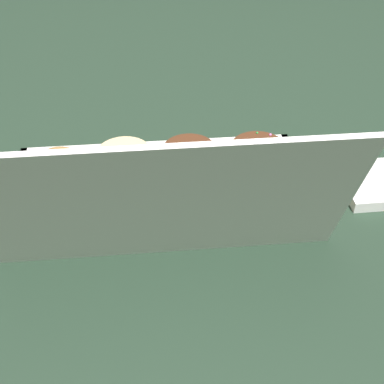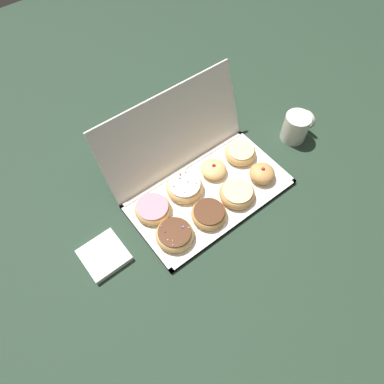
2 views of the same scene
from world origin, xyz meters
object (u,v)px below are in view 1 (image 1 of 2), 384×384
(donut_box, at_px, (160,190))
(glazed_ring_donut_7, at_px, (49,207))
(sprinkle_donut_0, at_px, (258,154))
(pink_frosted_donut_4, at_px, (271,194))
(glazed_ring_donut_2, at_px, (124,160))
(chocolate_frosted_donut_1, at_px, (189,156))
(napkin_stack, at_px, (376,184))
(sprinkle_donut_5, at_px, (196,199))
(jelly_filled_donut_3, at_px, (58,164))
(jelly_filled_donut_6, at_px, (122,203))

(donut_box, distance_m, glazed_ring_donut_7, 0.19)
(sprinkle_donut_0, height_order, pink_frosted_donut_4, sprinkle_donut_0)
(glazed_ring_donut_2, distance_m, pink_frosted_donut_4, 0.27)
(chocolate_frosted_donut_1, bearing_deg, napkin_stack, 164.70)
(glazed_ring_donut_2, distance_m, sprinkle_donut_5, 0.17)
(sprinkle_donut_0, distance_m, chocolate_frosted_donut_1, 0.13)
(napkin_stack, bearing_deg, jelly_filled_donut_3, -8.16)
(sprinkle_donut_0, bearing_deg, jelly_filled_donut_6, 24.99)
(chocolate_frosted_donut_1, bearing_deg, pink_frosted_donut_4, 136.16)
(jelly_filled_donut_3, height_order, napkin_stack, jelly_filled_donut_3)
(chocolate_frosted_donut_1, bearing_deg, glazed_ring_donut_2, 1.00)
(sprinkle_donut_5, bearing_deg, pink_frosted_donut_4, -178.29)
(pink_frosted_donut_4, distance_m, glazed_ring_donut_7, 0.37)
(sprinkle_donut_5, relative_size, jelly_filled_donut_6, 1.40)
(sprinkle_donut_0, relative_size, glazed_ring_donut_2, 1.00)
(sprinkle_donut_0, distance_m, sprinkle_donut_5, 0.17)
(sprinkle_donut_0, relative_size, napkin_stack, 0.94)
(sprinkle_donut_0, bearing_deg, sprinkle_donut_5, 43.03)
(donut_box, bearing_deg, glazed_ring_donut_7, 17.33)
(sprinkle_donut_0, bearing_deg, donut_box, 17.03)
(jelly_filled_donut_6, bearing_deg, glazed_ring_donut_2, -91.42)
(sprinkle_donut_5, bearing_deg, donut_box, -47.21)
(glazed_ring_donut_2, distance_m, jelly_filled_donut_6, 0.12)
(chocolate_frosted_donut_1, height_order, jelly_filled_donut_6, jelly_filled_donut_6)
(sprinkle_donut_0, relative_size, jelly_filled_donut_3, 1.36)
(chocolate_frosted_donut_1, distance_m, jelly_filled_donut_3, 0.24)
(chocolate_frosted_donut_1, distance_m, glazed_ring_donut_2, 0.12)
(jelly_filled_donut_6, height_order, napkin_stack, jelly_filled_donut_6)
(donut_box, bearing_deg, napkin_stack, 176.25)
(chocolate_frosted_donut_1, height_order, napkin_stack, chocolate_frosted_donut_1)
(pink_frosted_donut_4, height_order, glazed_ring_donut_7, glazed_ring_donut_7)
(sprinkle_donut_0, xyz_separation_m, pink_frosted_donut_4, (-0.00, 0.11, -0.00))
(sprinkle_donut_0, height_order, jelly_filled_donut_6, jelly_filled_donut_6)
(jelly_filled_donut_3, distance_m, napkin_stack, 0.57)
(chocolate_frosted_donut_1, height_order, pink_frosted_donut_4, chocolate_frosted_donut_1)
(sprinkle_donut_5, distance_m, napkin_stack, 0.33)
(chocolate_frosted_donut_1, relative_size, jelly_filled_donut_3, 1.31)
(sprinkle_donut_0, height_order, glazed_ring_donut_2, sprinkle_donut_0)
(glazed_ring_donut_7, bearing_deg, jelly_filled_donut_6, 178.94)
(jelly_filled_donut_3, relative_size, pink_frosted_donut_4, 0.75)
(sprinkle_donut_0, xyz_separation_m, jelly_filled_donut_6, (0.25, 0.12, -0.00))
(sprinkle_donut_0, bearing_deg, pink_frosted_donut_4, 90.41)
(jelly_filled_donut_3, xyz_separation_m, napkin_stack, (-0.56, 0.08, -0.02))
(pink_frosted_donut_4, bearing_deg, napkin_stack, -170.59)
(sprinkle_donut_5, bearing_deg, napkin_stack, -173.57)
(donut_box, distance_m, chocolate_frosted_donut_1, 0.09)
(sprinkle_donut_5, relative_size, napkin_stack, 0.98)
(pink_frosted_donut_4, bearing_deg, glazed_ring_donut_2, -26.02)
(sprinkle_donut_0, height_order, napkin_stack, sprinkle_donut_0)
(jelly_filled_donut_6, bearing_deg, pink_frosted_donut_4, -179.75)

